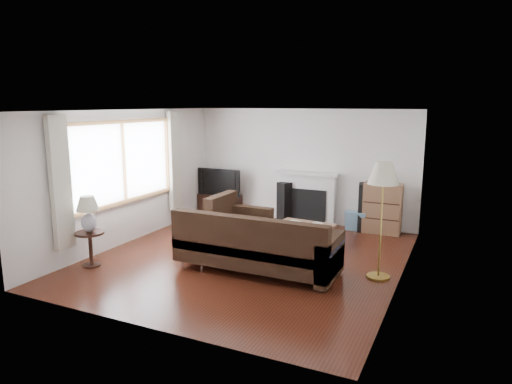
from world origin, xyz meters
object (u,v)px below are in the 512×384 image
at_px(coffee_table, 305,234).
at_px(sectional_sofa, 257,243).
at_px(tv_stand, 220,204).
at_px(side_table, 91,249).
at_px(floor_lamp, 381,221).
at_px(bookshelf, 382,208).

bearing_deg(coffee_table, sectional_sofa, -93.56).
relative_size(tv_stand, coffee_table, 0.95).
distance_m(tv_stand, coffee_table, 2.96).
bearing_deg(tv_stand, side_table, -92.50).
relative_size(tv_stand, side_table, 1.71).
xyz_separation_m(tv_stand, sectional_sofa, (2.37, -2.99, 0.20)).
distance_m(floor_lamp, side_table, 4.62).
xyz_separation_m(floor_lamp, side_table, (-4.34, -1.46, -0.60)).
bearing_deg(bookshelf, sectional_sofa, -115.01).
relative_size(bookshelf, sectional_sofa, 0.37).
xyz_separation_m(coffee_table, side_table, (-2.79, -2.57, 0.08)).
bearing_deg(coffee_table, floor_lamp, -30.15).
bearing_deg(tv_stand, coffee_table, -27.79).
distance_m(bookshelf, side_table, 5.61).
bearing_deg(floor_lamp, side_table, -161.36).
bearing_deg(floor_lamp, tv_stand, 149.24).
height_order(sectional_sofa, coffee_table, sectional_sofa).
relative_size(sectional_sofa, side_table, 4.82).
bearing_deg(side_table, bookshelf, 45.24).
relative_size(sectional_sofa, floor_lamp, 1.56).
height_order(coffee_table, floor_lamp, floor_lamp).
bearing_deg(tv_stand, floor_lamp, -30.76).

